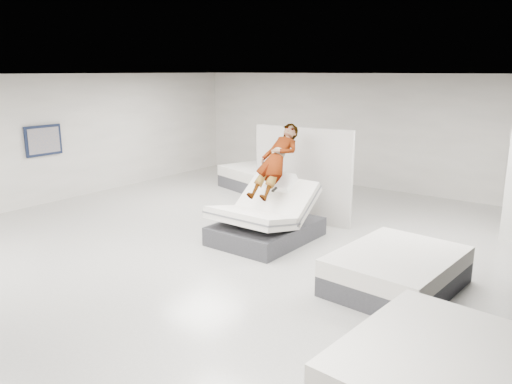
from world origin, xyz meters
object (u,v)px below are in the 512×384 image
flat_bed_left_far (264,178)px  wall_poster (44,140)px  person (276,174)px  flat_bed_right_near (434,375)px  remote (274,189)px  hero_bed (266,221)px  flat_bed_right_far (397,271)px  divider_panel (302,175)px

flat_bed_left_far → wall_poster: bearing=-127.3°
person → flat_bed_right_near: person is taller
remote → wall_poster: (-6.25, -0.94, 0.53)m
person → flat_bed_left_far: (-2.60, 3.22, -0.99)m
flat_bed_left_far → flat_bed_right_near: bearing=-43.8°
hero_bed → remote: (0.22, -0.03, 0.68)m
hero_bed → flat_bed_right_far: size_ratio=0.94×
hero_bed → wall_poster: bearing=-170.9°
flat_bed_right_near → divider_panel: bearing=133.7°
flat_bed_left_far → divider_panel: bearing=-38.9°
person → divider_panel: size_ratio=0.77×
person → divider_panel: (-0.12, 1.22, -0.25)m
divider_panel → flat_bed_right_far: bearing=-40.8°
flat_bed_right_far → flat_bed_left_far: flat_bed_left_far is taller
hero_bed → flat_bed_left_far: bearing=126.3°
flat_bed_right_far → flat_bed_right_near: (1.32, -2.39, 0.01)m
flat_bed_right_near → flat_bed_left_far: 9.48m
wall_poster → hero_bed: bearing=9.1°
remote → person: bearing=122.2°
person → flat_bed_right_near: (4.24, -3.35, -0.99)m
hero_bed → person: person is taller
hero_bed → flat_bed_right_far: (2.93, -0.64, -0.10)m
flat_bed_right_near → hero_bed: bearing=144.5°
wall_poster → flat_bed_right_far: bearing=2.1°
remote → flat_bed_right_far: bearing=-11.6°
divider_panel → flat_bed_right_far: size_ratio=1.03×
flat_bed_right_far → flat_bed_right_near: 2.73m
person → wall_poster: (-6.04, -1.29, 0.31)m
flat_bed_right_near → flat_bed_left_far: bearing=136.2°
person → flat_bed_right_far: 3.23m
hero_bed → divider_panel: size_ratio=0.91×
hero_bed → remote: size_ratio=14.87×
flat_bed_right_near → flat_bed_left_far: flat_bed_left_far is taller
divider_panel → flat_bed_right_near: size_ratio=0.99×
divider_panel → flat_bed_right_far: divider_panel is taller
flat_bed_right_near → wall_poster: bearing=168.7°
person → remote: bearing=-57.8°
divider_panel → flat_bed_right_near: 6.36m
flat_bed_right_far → hero_bed: bearing=167.7°
hero_bed → divider_panel: bearing=94.4°
hero_bed → remote: hero_bed is taller
remote → flat_bed_right_far: 2.88m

